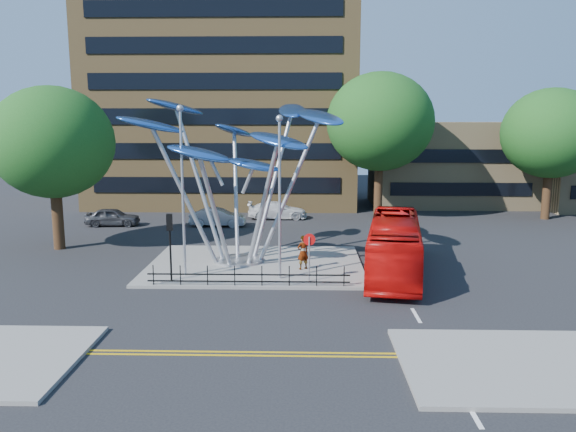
{
  "coord_description": "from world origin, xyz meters",
  "views": [
    {
      "loc": [
        1.65,
        -24.89,
        8.19
      ],
      "look_at": [
        0.89,
        4.0,
        3.24
      ],
      "focal_mm": 35.0,
      "sensor_mm": 36.0,
      "label": 1
    }
  ],
  "objects_px": {
    "street_lamp_left": "(182,176)",
    "traffic_light_island": "(170,233)",
    "parked_car_left": "(113,217)",
    "no_entry_sign_island": "(309,249)",
    "red_bus": "(394,246)",
    "pedestrian": "(303,252)",
    "tree_right": "(380,122)",
    "tree_left": "(52,143)",
    "parked_car_mid": "(218,217)",
    "street_lamp_right": "(280,183)",
    "parked_car_right": "(277,210)",
    "tree_far": "(551,133)",
    "leaf_sculpture": "(236,144)"
  },
  "relations": [
    {
      "from": "red_bus",
      "to": "parked_car_right",
      "type": "distance_m",
      "value": 18.29
    },
    {
      "from": "tree_right",
      "to": "street_lamp_left",
      "type": "distance_m",
      "value": 22.49
    },
    {
      "from": "street_lamp_left",
      "to": "parked_car_left",
      "type": "xyz_separation_m",
      "value": [
        -8.73,
        14.5,
        -4.65
      ]
    },
    {
      "from": "parked_car_right",
      "to": "parked_car_mid",
      "type": "bearing_deg",
      "value": 125.57
    },
    {
      "from": "parked_car_right",
      "to": "no_entry_sign_island",
      "type": "bearing_deg",
      "value": -174.98
    },
    {
      "from": "no_entry_sign_island",
      "to": "parked_car_left",
      "type": "xyz_separation_m",
      "value": [
        -15.23,
        15.48,
        -1.11
      ]
    },
    {
      "from": "tree_left",
      "to": "parked_car_mid",
      "type": "relative_size",
      "value": 2.39
    },
    {
      "from": "street_lamp_left",
      "to": "parked_car_right",
      "type": "bearing_deg",
      "value": 77.33
    },
    {
      "from": "street_lamp_right",
      "to": "red_bus",
      "type": "bearing_deg",
      "value": 15.11
    },
    {
      "from": "tree_right",
      "to": "tree_far",
      "type": "height_order",
      "value": "tree_right"
    },
    {
      "from": "red_bus",
      "to": "parked_car_left",
      "type": "height_order",
      "value": "red_bus"
    },
    {
      "from": "tree_left",
      "to": "parked_car_left",
      "type": "distance_m",
      "value": 10.08
    },
    {
      "from": "street_lamp_right",
      "to": "no_entry_sign_island",
      "type": "bearing_deg",
      "value": -17.87
    },
    {
      "from": "street_lamp_left",
      "to": "parked_car_mid",
      "type": "distance_m",
      "value": 15.23
    },
    {
      "from": "street_lamp_left",
      "to": "parked_car_left",
      "type": "relative_size",
      "value": 2.13
    },
    {
      "from": "tree_far",
      "to": "pedestrian",
      "type": "xyz_separation_m",
      "value": [
        -20.32,
        -17.15,
        -6.02
      ]
    },
    {
      "from": "street_lamp_left",
      "to": "no_entry_sign_island",
      "type": "height_order",
      "value": "street_lamp_left"
    },
    {
      "from": "tree_right",
      "to": "parked_car_right",
      "type": "relative_size",
      "value": 2.45
    },
    {
      "from": "tree_right",
      "to": "parked_car_left",
      "type": "distance_m",
      "value": 22.81
    },
    {
      "from": "tree_right",
      "to": "leaf_sculpture",
      "type": "height_order",
      "value": "tree_right"
    },
    {
      "from": "pedestrian",
      "to": "parked_car_left",
      "type": "relative_size",
      "value": 0.45
    },
    {
      "from": "traffic_light_island",
      "to": "no_entry_sign_island",
      "type": "xyz_separation_m",
      "value": [
        7.0,
        0.02,
        -0.8
      ]
    },
    {
      "from": "parked_car_right",
      "to": "tree_far",
      "type": "bearing_deg",
      "value": -91.08
    },
    {
      "from": "tree_left",
      "to": "no_entry_sign_island",
      "type": "bearing_deg",
      "value": -25.07
    },
    {
      "from": "no_entry_sign_island",
      "to": "pedestrian",
      "type": "xyz_separation_m",
      "value": [
        -0.32,
        2.33,
        -0.73
      ]
    },
    {
      "from": "tree_far",
      "to": "leaf_sculpture",
      "type": "height_order",
      "value": "tree_far"
    },
    {
      "from": "red_bus",
      "to": "pedestrian",
      "type": "height_order",
      "value": "red_bus"
    },
    {
      "from": "pedestrian",
      "to": "parked_car_right",
      "type": "height_order",
      "value": "pedestrian"
    },
    {
      "from": "street_lamp_right",
      "to": "parked_car_mid",
      "type": "bearing_deg",
      "value": 109.98
    },
    {
      "from": "tree_far",
      "to": "parked_car_right",
      "type": "relative_size",
      "value": 2.18
    },
    {
      "from": "tree_right",
      "to": "tree_left",
      "type": "relative_size",
      "value": 1.17
    },
    {
      "from": "parked_car_left",
      "to": "no_entry_sign_island",
      "type": "bearing_deg",
      "value": -139.01
    },
    {
      "from": "tree_right",
      "to": "traffic_light_island",
      "type": "height_order",
      "value": "tree_right"
    },
    {
      "from": "traffic_light_island",
      "to": "parked_car_mid",
      "type": "xyz_separation_m",
      "value": [
        0.05,
        15.5,
        -1.9
      ]
    },
    {
      "from": "tree_far",
      "to": "red_bus",
      "type": "height_order",
      "value": "tree_far"
    },
    {
      "from": "pedestrian",
      "to": "parked_car_mid",
      "type": "height_order",
      "value": "pedestrian"
    },
    {
      "from": "tree_far",
      "to": "red_bus",
      "type": "bearing_deg",
      "value": -131.59
    },
    {
      "from": "parked_car_mid",
      "to": "street_lamp_left",
      "type": "bearing_deg",
      "value": -177.27
    },
    {
      "from": "traffic_light_island",
      "to": "pedestrian",
      "type": "height_order",
      "value": "traffic_light_island"
    },
    {
      "from": "tree_far",
      "to": "leaf_sculpture",
      "type": "relative_size",
      "value": 0.85
    },
    {
      "from": "red_bus",
      "to": "parked_car_right",
      "type": "bearing_deg",
      "value": 122.23
    },
    {
      "from": "leaf_sculpture",
      "to": "street_lamp_right",
      "type": "relative_size",
      "value": 1.53
    },
    {
      "from": "leaf_sculpture",
      "to": "parked_car_mid",
      "type": "relative_size",
      "value": 2.94
    },
    {
      "from": "street_lamp_left",
      "to": "traffic_light_island",
      "type": "bearing_deg",
      "value": -116.57
    },
    {
      "from": "street_lamp_right",
      "to": "parked_car_left",
      "type": "distance_m",
      "value": 20.8
    },
    {
      "from": "tree_far",
      "to": "tree_right",
      "type": "bearing_deg",
      "value": -180.0
    },
    {
      "from": "leaf_sculpture",
      "to": "no_entry_sign_island",
      "type": "distance_m",
      "value": 7.71
    },
    {
      "from": "red_bus",
      "to": "no_entry_sign_island",
      "type": "bearing_deg",
      "value": -145.63
    },
    {
      "from": "pedestrian",
      "to": "parked_car_left",
      "type": "xyz_separation_m",
      "value": [
        -14.91,
        13.15,
        -0.38
      ]
    },
    {
      "from": "tree_far",
      "to": "street_lamp_left",
      "type": "xyz_separation_m",
      "value": [
        -26.5,
        -18.5,
        -1.75
      ]
    }
  ]
}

